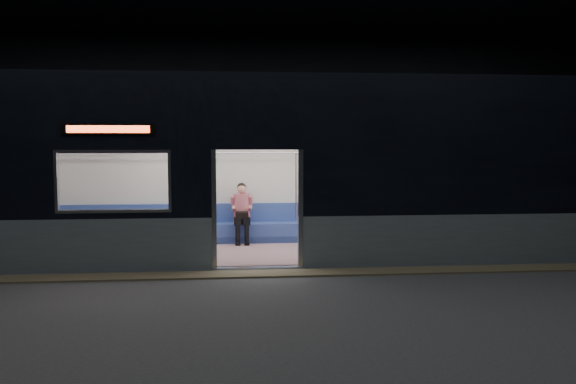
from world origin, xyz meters
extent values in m
cube|color=#47494C|center=(0.00, 0.00, -0.01)|extent=(24.00, 14.00, 0.01)
cube|color=black|center=(0.00, 6.98, 2.50)|extent=(24.00, 0.04, 5.00)
cube|color=black|center=(0.00, -6.98, 2.50)|extent=(24.00, 0.04, 5.00)
cube|color=#8C7F59|center=(0.00, 0.55, 0.01)|extent=(22.80, 0.50, 0.03)
cube|color=#8899A2|center=(4.85, 1.06, 0.45)|extent=(8.30, 0.12, 0.90)
cube|color=black|center=(4.85, 1.06, 2.05)|extent=(8.30, 0.12, 2.30)
cube|color=black|center=(0.00, 1.06, 2.62)|extent=(1.40, 0.12, 1.15)
cube|color=#B7BABC|center=(-0.74, 1.06, 1.02)|extent=(0.08, 0.14, 2.05)
cube|color=#B7BABC|center=(0.74, 1.06, 1.02)|extent=(0.08, 0.14, 2.05)
cube|color=black|center=(-2.45, 0.98, 2.39)|extent=(1.50, 0.04, 0.18)
cube|color=#FF5022|center=(-2.45, 0.97, 2.39)|extent=(1.34, 0.03, 0.12)
cube|color=silver|center=(0.00, 3.94, 1.60)|extent=(18.00, 0.12, 3.20)
cube|color=black|center=(0.00, 2.50, 3.28)|extent=(18.00, 3.00, 0.15)
cube|color=gray|center=(0.00, 2.50, 0.02)|extent=(17.76, 2.76, 0.04)
cube|color=silver|center=(0.00, 2.50, 2.35)|extent=(17.76, 2.76, 0.10)
cube|color=#31558E|center=(0.00, 3.62, 0.24)|extent=(11.00, 0.48, 0.41)
cube|color=#31558E|center=(0.00, 3.81, 0.65)|extent=(11.00, 0.10, 0.40)
cube|color=#7A5964|center=(-3.30, 1.41, 0.24)|extent=(4.40, 0.48, 0.41)
cube|color=#7A5964|center=(3.30, 1.41, 0.24)|extent=(4.40, 0.48, 0.41)
cylinder|color=silver|center=(-0.95, 1.37, 1.17)|extent=(0.04, 0.04, 2.26)
cylinder|color=silver|center=(-0.95, 3.63, 1.17)|extent=(0.04, 0.04, 2.26)
cylinder|color=silver|center=(0.95, 1.37, 1.17)|extent=(0.04, 0.04, 2.26)
cylinder|color=silver|center=(0.95, 3.63, 1.17)|extent=(0.04, 0.04, 2.26)
cylinder|color=silver|center=(0.00, 3.58, 1.95)|extent=(11.00, 0.03, 0.03)
cube|color=black|center=(-0.31, 3.42, 0.52)|extent=(0.15, 0.42, 0.14)
cube|color=black|center=(-0.12, 3.42, 0.52)|extent=(0.15, 0.42, 0.14)
cylinder|color=black|center=(-0.31, 3.23, 0.26)|extent=(0.10, 0.10, 0.43)
cylinder|color=black|center=(-0.12, 3.23, 0.26)|extent=(0.10, 0.10, 0.43)
cube|color=#C96772|center=(-0.22, 3.59, 0.54)|extent=(0.35, 0.19, 0.18)
cylinder|color=#C96772|center=(-0.22, 3.62, 0.85)|extent=(0.35, 0.35, 0.46)
sphere|color=tan|center=(-0.22, 3.60, 1.18)|extent=(0.19, 0.19, 0.19)
sphere|color=black|center=(-0.22, 3.63, 1.21)|extent=(0.19, 0.19, 0.19)
cube|color=black|center=(-0.22, 3.35, 0.66)|extent=(0.30, 0.27, 0.13)
cube|color=white|center=(2.38, 3.85, 1.46)|extent=(0.95, 0.03, 0.62)
camera|label=1|loc=(-0.49, -9.31, 2.20)|focal=38.00mm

